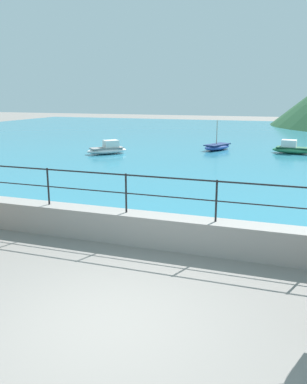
# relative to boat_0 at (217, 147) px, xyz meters

# --- Properties ---
(ground_plane) EXTENTS (120.00, 120.00, 0.00)m
(ground_plane) POSITION_rel_boat_0_xyz_m (1.79, -19.01, -0.26)
(ground_plane) COLOR slate
(promenade_wall) EXTENTS (20.00, 0.56, 0.70)m
(promenade_wall) POSITION_rel_boat_0_xyz_m (1.79, -15.81, 0.09)
(promenade_wall) COLOR gray
(promenade_wall) RESTS_ON ground
(railing) EXTENTS (18.44, 0.04, 0.90)m
(railing) POSITION_rel_boat_0_xyz_m (1.79, -15.81, 1.07)
(railing) COLOR black
(railing) RESTS_ON promenade_wall
(lake_water) EXTENTS (64.00, 44.32, 0.06)m
(lake_water) POSITION_rel_boat_0_xyz_m (1.79, 6.83, -0.23)
(lake_water) COLOR teal
(lake_water) RESTS_ON ground
(boat_0) EXTENTS (1.72, 2.47, 1.78)m
(boat_0) POSITION_rel_boat_0_xyz_m (0.00, 0.00, 0.00)
(boat_0) COLOR #2D4C9E
(boat_0) RESTS_ON lake_water
(boat_2) EXTENTS (2.26, 2.26, 0.76)m
(boat_2) POSITION_rel_boat_0_xyz_m (-5.56, -3.63, 0.07)
(boat_2) COLOR white
(boat_2) RESTS_ON lake_water
(boat_3) EXTENTS (2.37, 1.10, 0.76)m
(boat_3) POSITION_rel_boat_0_xyz_m (4.30, -0.03, 0.07)
(boat_3) COLOR #338C59
(boat_3) RESTS_ON lake_water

